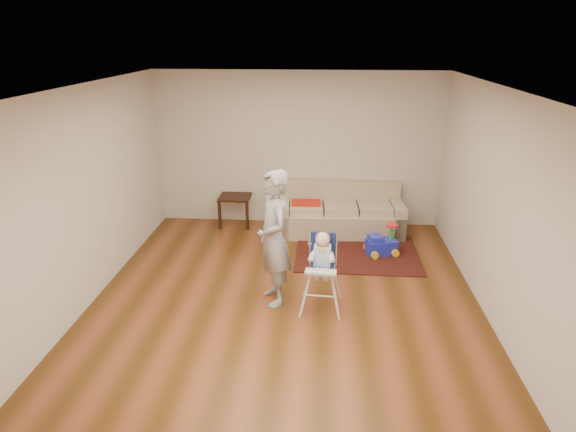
# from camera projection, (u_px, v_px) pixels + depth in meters

# --- Properties ---
(ground) EXTENTS (5.50, 5.50, 0.00)m
(ground) POSITION_uv_depth(u_px,v_px,m) (286.00, 297.00, 6.35)
(ground) COLOR #4A2B0E
(ground) RESTS_ON ground
(room_envelope) EXTENTS (5.04, 5.52, 2.72)m
(room_envelope) POSITION_uv_depth(u_px,v_px,m) (289.00, 149.00, 6.17)
(room_envelope) COLOR beige
(room_envelope) RESTS_ON ground
(sofa) EXTENTS (2.18, 0.97, 0.83)m
(sofa) POSITION_uv_depth(u_px,v_px,m) (340.00, 210.00, 8.29)
(sofa) COLOR tan
(sofa) RESTS_ON ground
(side_table) EXTENTS (0.55, 0.55, 0.55)m
(side_table) POSITION_uv_depth(u_px,v_px,m) (236.00, 210.00, 8.69)
(side_table) COLOR black
(side_table) RESTS_ON ground
(area_rug) EXTENTS (1.93, 1.45, 0.02)m
(area_rug) POSITION_uv_depth(u_px,v_px,m) (357.00, 253.00, 7.60)
(area_rug) COLOR #331410
(area_rug) RESTS_ON ground
(ride_on_toy) EXTENTS (0.52, 0.44, 0.49)m
(ride_on_toy) POSITION_uv_depth(u_px,v_px,m) (382.00, 239.00, 7.49)
(ride_on_toy) COLOR #1F2DC6
(ride_on_toy) RESTS_ON area_rug
(toy_ball) EXTENTS (0.14, 0.14, 0.14)m
(toy_ball) POSITION_uv_depth(u_px,v_px,m) (320.00, 255.00, 7.37)
(toy_ball) COLOR #1F2DC6
(toy_ball) RESTS_ON area_rug
(high_chair) EXTENTS (0.51, 0.51, 1.04)m
(high_chair) POSITION_uv_depth(u_px,v_px,m) (322.00, 272.00, 5.94)
(high_chair) COLOR silver
(high_chair) RESTS_ON ground
(adult) EXTENTS (0.63, 0.75, 1.75)m
(adult) POSITION_uv_depth(u_px,v_px,m) (274.00, 239.00, 5.97)
(adult) COLOR gray
(adult) RESTS_ON ground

